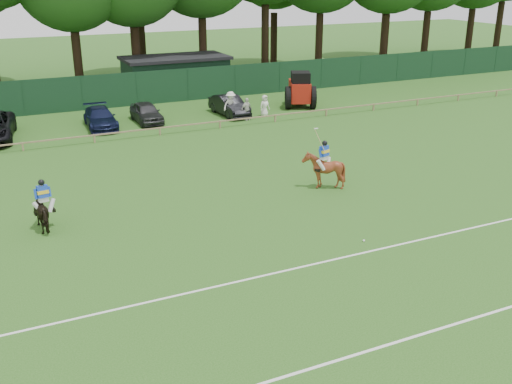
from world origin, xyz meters
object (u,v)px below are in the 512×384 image
spectator_left (231,105)px  utility_shed (176,75)px  tractor (300,90)px  horse_dark (45,211)px  hatch_grey (146,112)px  spectator_right (265,106)px  spectator_mid (247,109)px  horse_chestnut (324,170)px  polo_ball (364,241)px  sedan_navy (100,118)px  estate_black (229,105)px

spectator_left → utility_shed: (-0.73, 9.75, 0.62)m
spectator_left → tractor: (6.01, 1.09, 0.33)m
horse_dark → tractor: 25.02m
hatch_grey → spectator_right: 8.10m
spectator_mid → horse_chestnut: bearing=-117.4°
spectator_mid → polo_ball: (-3.97, -19.47, -0.71)m
spectator_left → spectator_right: spectator_left is taller
tractor → sedan_navy: bearing=-156.8°
spectator_right → polo_ball: 20.69m
hatch_grey → spectator_right: spectator_right is taller
horse_chestnut → spectator_left: spectator_left is taller
horse_chestnut → estate_black: 15.69m
spectator_right → spectator_mid: bearing=-172.6°
hatch_grey → utility_shed: bearing=59.8°
spectator_left → utility_shed: utility_shed is taller
sedan_navy → spectator_left: bearing=-4.9°
hatch_grey → estate_black: 5.85m
estate_black → spectator_right: (2.05, -1.44, 0.06)m
hatch_grey → spectator_mid: spectator_mid is taller
estate_black → tractor: tractor is taller
hatch_grey → utility_shed: 9.78m
spectator_left → tractor: tractor is taller
spectator_right → utility_shed: 10.77m
estate_black → hatch_grey: bearing=172.7°
tractor → spectator_right: bearing=-132.6°
sedan_navy → estate_black: bearing=0.9°
spectator_mid → utility_shed: 10.87m
spectator_mid → tractor: (5.27, 2.09, 0.49)m
hatch_grey → spectator_mid: bearing=-20.4°
spectator_mid → horse_dark: bearing=-156.3°
horse_chestnut → tractor: 17.50m
spectator_mid → spectator_right: bearing=-2.2°
spectator_mid → utility_shed: size_ratio=0.18×
spectator_right → sedan_navy: bearing=162.7°
utility_shed → horse_dark: bearing=-119.0°
polo_ball → utility_shed: 30.36m
hatch_grey → estate_black: bearing=-4.4°
sedan_navy → horse_dark: bearing=-106.4°
spectator_left → polo_ball: size_ratio=20.34×
utility_shed → spectator_mid: bearing=-82.2°
horse_chestnut → hatch_grey: 16.50m
estate_black → spectator_right: size_ratio=2.78×
horse_chestnut → spectator_left: bearing=-113.5°
sedan_navy → utility_shed: (7.92, 8.59, 0.90)m
spectator_right → tractor: size_ratio=0.40×
spectator_left → spectator_right: 2.39m
spectator_right → tractor: (3.69, 1.64, 0.50)m
spectator_left → spectator_mid: spectator_left is taller
spectator_mid → tractor: bearing=3.6°
spectator_mid → sedan_navy: bearing=149.1°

